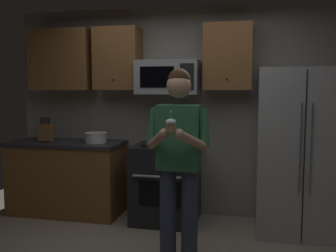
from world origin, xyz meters
name	(u,v)px	position (x,y,z in m)	size (l,w,h in m)	color
wall_back	(184,111)	(0.00, 1.75, 1.30)	(4.40, 0.10, 2.60)	gray
oven_range	(166,183)	(-0.15, 1.36, 0.46)	(0.76, 0.70, 0.93)	black
microwave	(168,77)	(-0.15, 1.48, 1.72)	(0.74, 0.41, 0.40)	#9EA0A5
refrigerator	(300,152)	(1.35, 1.32, 0.90)	(0.90, 0.75, 1.80)	#B7BABF
cabinet_row_upper	(124,59)	(-0.72, 1.53, 1.95)	(2.78, 0.36, 0.76)	brown
counter_left	(67,177)	(-1.45, 1.38, 0.46)	(1.44, 0.66, 0.92)	brown
knife_block	(46,133)	(-1.70, 1.33, 1.03)	(0.16, 0.15, 0.32)	brown
bowl_large_white	(96,137)	(-1.05, 1.38, 0.99)	(0.27, 0.27, 0.13)	white
person	(179,155)	(0.20, 0.33, 1.00)	(0.60, 0.48, 1.76)	#383F59
cupcake	(171,125)	(0.20, 0.00, 1.29)	(0.09, 0.09, 0.17)	#A87F56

